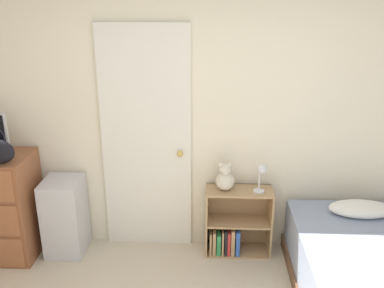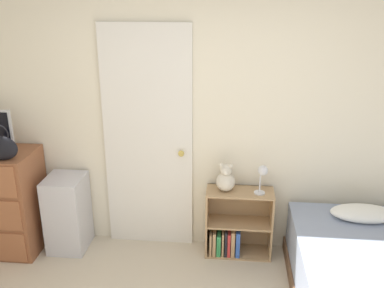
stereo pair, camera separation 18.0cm
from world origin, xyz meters
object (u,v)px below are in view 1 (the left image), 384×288
Objects in this scene: bookshelf at (233,227)px; storage_bin at (65,216)px; teddy_bear at (225,178)px; desk_lamp at (262,173)px.

storage_bin is at bearing -177.75° from bookshelf.
storage_bin is 1.13× the size of bookshelf.
teddy_bear is 0.97× the size of desk_lamp.
desk_lamp is at bearing 0.62° from storage_bin.
teddy_bear reaches higher than storage_bin.
teddy_bear is (-0.09, -0.01, 0.50)m from bookshelf.
desk_lamp reaches higher than teddy_bear.
storage_bin reaches higher than bookshelf.
storage_bin is 1.85m from desk_lamp.
desk_lamp is (0.32, -0.04, 0.08)m from teddy_bear.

